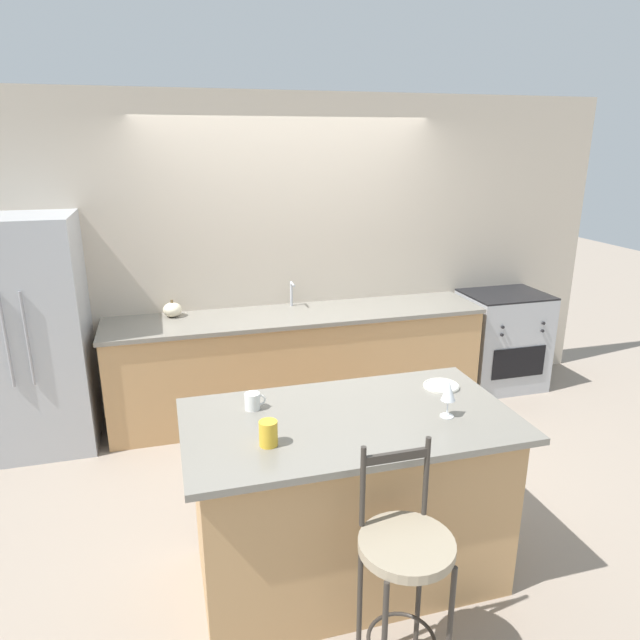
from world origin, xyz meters
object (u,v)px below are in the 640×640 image
Objects in this scene: refrigerator at (29,336)px; bar_stool_near at (404,567)px; dinner_plate at (441,386)px; oven_range at (501,340)px; tumbler_cup at (268,433)px; pumpkin_decoration at (173,310)px; coffee_mug at (253,401)px; wine_glass at (449,392)px.

bar_stool_near is (1.89, -2.70, -0.30)m from refrigerator.
dinner_plate is (2.50, -1.80, 0.07)m from refrigerator.
oven_range is 2.50m from dinner_plate.
tumbler_cup is (-1.07, -0.37, 0.05)m from dinner_plate.
bar_stool_near reaches higher than pumpkin_decoration.
pumpkin_decoration is (-3.05, 0.16, 0.50)m from oven_range.
pumpkin_decoration is at bearing 98.68° from tumbler_cup.
refrigerator reaches higher than coffee_mug.
refrigerator is at bearing 137.82° from wine_glass.
oven_range is at bearing -2.95° from pumpkin_decoration.
bar_stool_near is at bearing -129.40° from wine_glass.
wine_glass is (-0.14, -0.34, 0.13)m from dinner_plate.
dinner_plate is at bearing -54.26° from pumpkin_decoration.
oven_range is 2.87m from wine_glass.
pumpkin_decoration is (-0.36, 2.37, -0.05)m from tumbler_cup.
bar_stool_near is 9.96× the size of coffee_mug.
pumpkin_decoration is at bearing 10.50° from refrigerator.
refrigerator is 14.88× the size of tumbler_cup.
oven_range is 4.56× the size of dinner_plate.
bar_stool_near is 0.88m from wine_glass.
wine_glass is 0.94m from tumbler_cup.
wine_glass reaches higher than bar_stool_near.
tumbler_cup is at bearing -56.77° from refrigerator.
bar_stool_near is at bearing -48.53° from tumbler_cup.
tumbler_cup is (-0.93, -0.04, -0.08)m from wine_glass.
pumpkin_decoration is at bearing 125.74° from dinner_plate.
coffee_mug is at bearing -51.59° from refrigerator.
dinner_plate is 1.14m from tumbler_cup.
oven_range is at bearing 34.04° from coffee_mug.
dinner_plate is at bearing -131.32° from oven_range.
oven_range is at bearing 48.68° from dinner_plate.
oven_range is 3.53m from bar_stool_near.
refrigerator reaches higher than oven_range.
refrigerator is 1.08m from pumpkin_decoration.
oven_range is 3.53m from tumbler_cup.
tumbler_cup is at bearing -160.77° from dinner_plate.
dinner_plate is at bearing 56.13° from bar_stool_near.
coffee_mug is at bearing 117.43° from bar_stool_near.
dinner_plate is 0.39m from wine_glass.
pumpkin_decoration is (-0.83, 2.90, 0.36)m from bar_stool_near.
tumbler_cup is (1.42, -2.17, 0.12)m from refrigerator.
oven_range is 3.10m from pumpkin_decoration.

